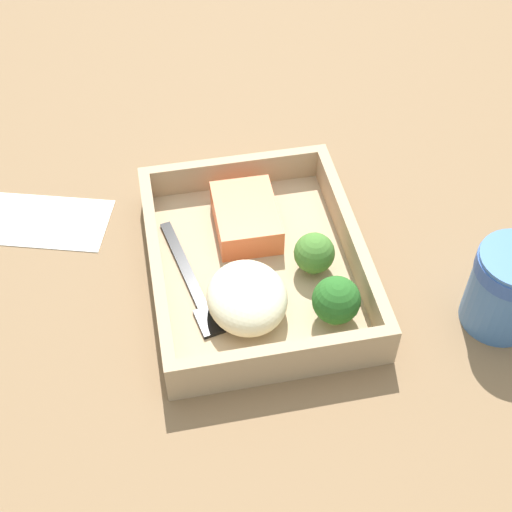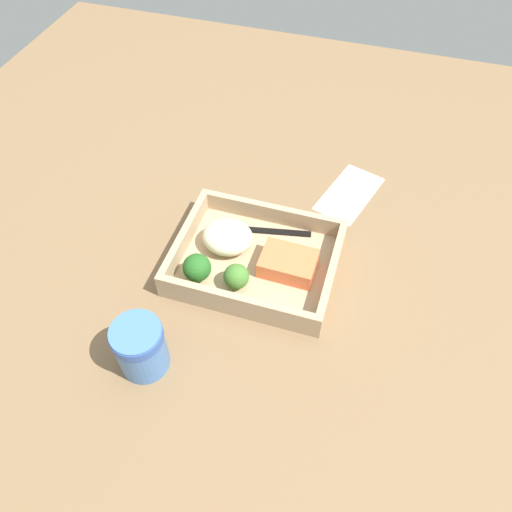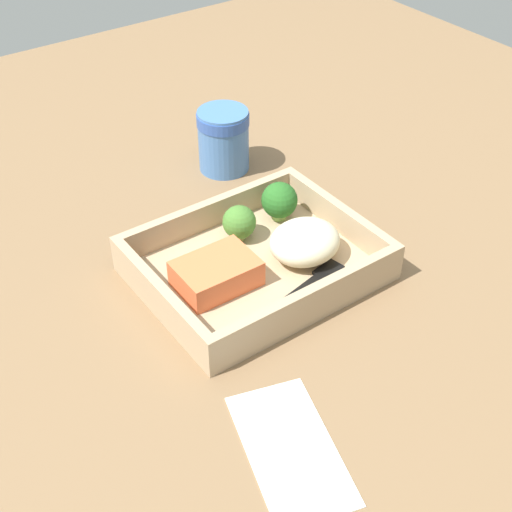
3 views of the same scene
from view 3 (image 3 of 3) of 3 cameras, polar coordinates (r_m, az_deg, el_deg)
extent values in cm
cube|color=brown|center=(85.73, 0.00, -1.93)|extent=(160.00, 160.00, 2.00)
cube|color=tan|center=(84.70, 0.00, -1.11)|extent=(26.79, 21.32, 1.20)
cube|color=tan|center=(77.19, 4.37, -3.63)|extent=(26.79, 1.20, 3.59)
cube|color=tan|center=(89.90, -3.75, 3.41)|extent=(26.79, 1.20, 3.59)
cube|color=tan|center=(78.18, -7.65, -3.26)|extent=(1.20, 18.92, 3.59)
cube|color=tan|center=(89.74, 6.66, 3.13)|extent=(1.20, 18.92, 3.59)
cube|color=#F46F40|center=(81.05, -3.26, -1.32)|extent=(9.17, 6.67, 3.17)
ellipsoid|color=beige|center=(84.43, 3.93, 1.13)|extent=(8.78, 7.74, 4.54)
cylinder|color=#87A35D|center=(88.26, -1.33, 1.80)|extent=(1.58, 1.58, 1.29)
sphere|color=#44782D|center=(87.19, -1.35, 2.74)|extent=(4.16, 4.16, 4.16)
cylinder|color=#86AF59|center=(91.57, 1.86, 3.43)|extent=(1.77, 1.77, 1.55)
sphere|color=#266121|center=(90.40, 1.89, 4.49)|extent=(4.65, 4.65, 4.65)
cube|color=black|center=(79.08, 2.26, -3.82)|extent=(12.38, 3.50, 0.44)
cube|color=black|center=(83.79, 5.82, -1.14)|extent=(3.76, 2.82, 0.44)
cylinder|color=#4573B4|center=(102.35, -2.62, 9.24)|extent=(7.18, 7.18, 9.05)
cylinder|color=#3356A8|center=(100.76, -2.67, 10.87)|extent=(7.39, 7.39, 1.63)
cube|color=white|center=(67.85, 2.77, -15.13)|extent=(12.06, 16.93, 0.24)
camera|label=1|loc=(0.96, 33.87, 34.93)|focal=50.00mm
camera|label=2|loc=(1.06, -31.72, 41.44)|focal=35.00mm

